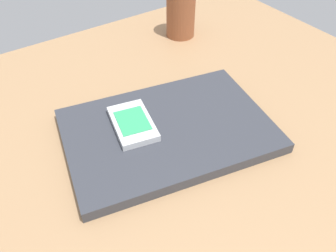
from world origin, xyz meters
TOP-DOWN VIEW (x-y plane):
  - desk_surface at (0.00, 0.00)cm, footprint 120.00×80.00cm
  - laptop_closed at (-7.31, 2.77)cm, footprint 37.79×29.34cm
  - cell_phone_on_laptop at (-2.50, -0.56)cm, footprint 8.19×11.11cm
  - pen_cup at (-29.47, -24.58)cm, footprint 6.74×6.74cm

SIDE VIEW (x-z plane):
  - desk_surface at x=0.00cm, z-range 0.00..3.00cm
  - laptop_closed at x=-7.31cm, z-range 3.00..4.94cm
  - cell_phone_on_laptop at x=-2.50cm, z-range 4.91..6.21cm
  - pen_cup at x=-29.47cm, z-range 3.00..13.85cm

